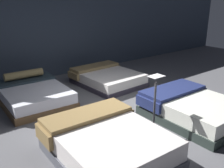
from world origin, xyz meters
The scene contains 7 objects.
ground_plane centered at (0.00, 0.00, -0.01)m, with size 18.00×18.00×0.02m, color #5B5B60.
showroom_back_wall centered at (0.00, 3.60, 1.75)m, with size 18.00×0.06×3.50m, color #333D4C.
bed_0 centered at (-1.15, -1.17, 0.27)m, with size 1.74×2.04×0.59m.
bed_1 centered at (1.18, -1.16, 0.25)m, with size 1.65×2.01×0.54m.
bed_2 centered at (-1.20, 1.85, 0.22)m, with size 1.63×2.07×0.69m.
bed_3 centered at (1.11, 1.82, 0.20)m, with size 1.71×1.96×0.47m.
price_sign centered at (0.00, -1.13, 0.47)m, with size 0.28×0.24×1.20m.
Camera 1 is at (-3.35, -4.12, 2.58)m, focal length 41.44 mm.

